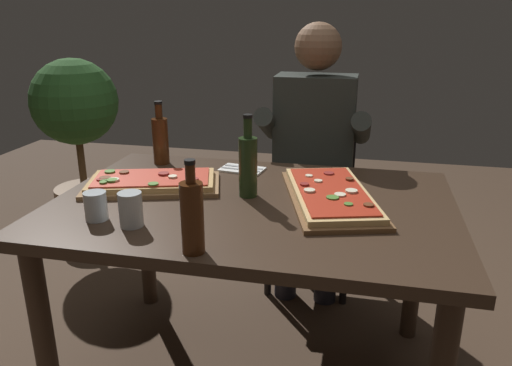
# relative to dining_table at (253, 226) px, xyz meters

# --- Properties ---
(dining_table) EXTENTS (1.40, 0.96, 0.74)m
(dining_table) POSITION_rel_dining_table_xyz_m (0.00, 0.00, 0.00)
(dining_table) COLOR #3D2B1E
(dining_table) RESTS_ON ground_plane
(pizza_rectangular_front) EXTENTS (0.56, 0.40, 0.05)m
(pizza_rectangular_front) POSITION_rel_dining_table_xyz_m (-0.41, 0.06, 0.12)
(pizza_rectangular_front) COLOR olive
(pizza_rectangular_front) RESTS_ON dining_table
(pizza_rectangular_left) EXTENTS (0.43, 0.63, 0.05)m
(pizza_rectangular_left) POSITION_rel_dining_table_xyz_m (0.27, 0.07, 0.12)
(pizza_rectangular_left) COLOR brown
(pizza_rectangular_left) RESTS_ON dining_table
(wine_bottle_dark) EXTENTS (0.07, 0.07, 0.30)m
(wine_bottle_dark) POSITION_rel_dining_table_xyz_m (-0.03, 0.05, 0.21)
(wine_bottle_dark) COLOR #233819
(wine_bottle_dark) RESTS_ON dining_table
(oil_bottle_amber) EXTENTS (0.07, 0.07, 0.27)m
(oil_bottle_amber) POSITION_rel_dining_table_xyz_m (-0.50, 0.36, 0.21)
(oil_bottle_amber) COLOR #47230F
(oil_bottle_amber) RESTS_ON dining_table
(vinegar_bottle_green) EXTENTS (0.06, 0.06, 0.27)m
(vinegar_bottle_green) POSITION_rel_dining_table_xyz_m (-0.07, -0.42, 0.20)
(vinegar_bottle_green) COLOR #47230F
(vinegar_bottle_green) RESTS_ON dining_table
(tumbler_near_camera) EXTENTS (0.07, 0.07, 0.11)m
(tumbler_near_camera) POSITION_rel_dining_table_xyz_m (-0.32, -0.29, 0.15)
(tumbler_near_camera) COLOR silver
(tumbler_near_camera) RESTS_ON dining_table
(tumbler_far_side) EXTENTS (0.07, 0.07, 0.09)m
(tumbler_far_side) POSITION_rel_dining_table_xyz_m (-0.45, -0.27, 0.14)
(tumbler_far_side) COLOR silver
(tumbler_far_side) RESTS_ON dining_table
(napkin_cutlery_set) EXTENTS (0.19, 0.13, 0.01)m
(napkin_cutlery_set) POSITION_rel_dining_table_xyz_m (-0.12, 0.34, 0.10)
(napkin_cutlery_set) COLOR white
(napkin_cutlery_set) RESTS_ON dining_table
(diner_chair) EXTENTS (0.44, 0.44, 0.87)m
(diner_chair) POSITION_rel_dining_table_xyz_m (0.13, 0.86, -0.16)
(diner_chair) COLOR black
(diner_chair) RESTS_ON ground_plane
(seated_diner) EXTENTS (0.53, 0.41, 1.33)m
(seated_diner) POSITION_rel_dining_table_xyz_m (0.13, 0.74, 0.10)
(seated_diner) COLOR #23232D
(seated_diner) RESTS_ON ground_plane
(potted_plant_corner) EXTENTS (0.52, 0.52, 1.12)m
(potted_plant_corner) POSITION_rel_dining_table_xyz_m (-1.35, 1.07, 0.04)
(potted_plant_corner) COLOR #846042
(potted_plant_corner) RESTS_ON ground_plane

